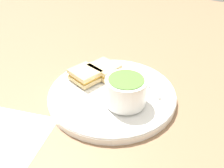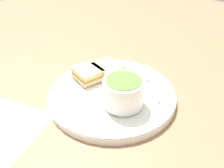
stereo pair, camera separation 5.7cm
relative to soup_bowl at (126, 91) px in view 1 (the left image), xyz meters
name	(u,v)px [view 1 (the left image)]	position (x,y,z in m)	size (l,w,h in m)	color
ground_plane	(112,96)	(-0.05, 0.02, -0.06)	(2.40, 2.40, 0.00)	#8E6B4C
plate	(112,93)	(-0.05, 0.02, -0.04)	(0.34, 0.34, 0.02)	white
soup_bowl	(126,91)	(0.00, 0.00, 0.00)	(0.10, 0.10, 0.07)	white
spoon	(143,77)	(-0.01, 0.12, -0.03)	(0.11, 0.09, 0.01)	silver
sandwich_half_near	(104,69)	(-0.12, 0.08, -0.02)	(0.09, 0.08, 0.03)	#DBBC7F
sandwich_half_far	(85,75)	(-0.14, 0.02, -0.02)	(0.09, 0.08, 0.03)	#DBBC7F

